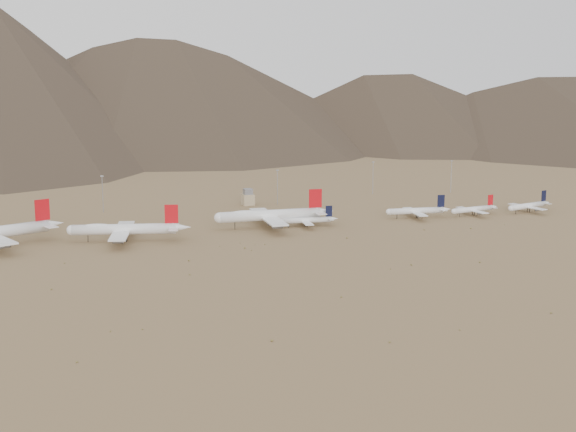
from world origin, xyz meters
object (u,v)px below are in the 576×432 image
object	(u,v)px
widebody_east	(271,215)
narrowbody_b	(418,211)
widebody_centre	(125,229)
control_tower	(248,198)
narrowbody_a	(307,220)

from	to	relation	value
widebody_east	narrowbody_b	size ratio (longest dim) A/B	1.71
widebody_centre	narrowbody_b	size ratio (longest dim) A/B	1.54
narrowbody_b	control_tower	bearing A→B (deg)	145.43
widebody_east	narrowbody_b	xyz separation A→B (m)	(101.89, -4.47, -3.06)
widebody_centre	widebody_east	distance (m)	92.57
widebody_centre	widebody_east	world-z (taller)	widebody_east
control_tower	widebody_centre	bearing A→B (deg)	-138.65
narrowbody_b	control_tower	world-z (taller)	narrowbody_b
narrowbody_b	widebody_centre	bearing A→B (deg)	-169.88
widebody_east	control_tower	bearing A→B (deg)	86.84
widebody_east	narrowbody_a	distance (m)	23.54
widebody_east	control_tower	distance (m)	82.41
narrowbody_b	control_tower	xyz separation A→B (m)	(-91.14, 86.14, 0.44)
narrowbody_a	narrowbody_b	xyz separation A→B (m)	(79.38, 1.31, 0.69)
widebody_centre	widebody_east	bearing A→B (deg)	20.50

